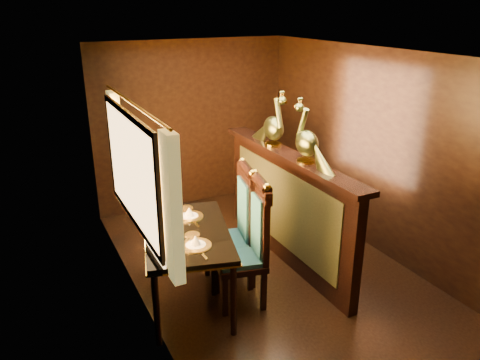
{
  "coord_description": "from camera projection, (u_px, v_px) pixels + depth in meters",
  "views": [
    {
      "loc": [
        -2.47,
        -4.0,
        2.96
      ],
      "look_at": [
        -0.23,
        0.44,
        1.08
      ],
      "focal_mm": 35.0,
      "sensor_mm": 36.0,
      "label": 1
    }
  ],
  "objects": [
    {
      "name": "peacock_right",
      "position": [
        274.0,
        118.0,
        5.51
      ],
      "size": [
        0.22,
        0.58,
        0.69
      ],
      "primitive_type": null,
      "color": "#174736",
      "rests_on": "partition"
    },
    {
      "name": "peacock_left",
      "position": [
        307.0,
        132.0,
        4.93
      ],
      "size": [
        0.21,
        0.57,
        0.67
      ],
      "primitive_type": null,
      "color": "#174736",
      "rests_on": "partition"
    },
    {
      "name": "dining_table",
      "position": [
        187.0,
        237.0,
        4.72
      ],
      "size": [
        1.18,
        1.57,
        1.03
      ],
      "rotation": [
        0.0,
        0.0,
        -0.26
      ],
      "color": "black",
      "rests_on": "ground"
    },
    {
      "name": "chair_right",
      "position": [
        239.0,
        223.0,
        5.09
      ],
      "size": [
        0.6,
        0.62,
        1.4
      ],
      "rotation": [
        0.0,
        0.0,
        -0.22
      ],
      "color": "black",
      "rests_on": "ground"
    },
    {
      "name": "chair_left",
      "position": [
        252.0,
        238.0,
        4.76
      ],
      "size": [
        0.6,
        0.62,
        1.39
      ],
      "rotation": [
        0.0,
        0.0,
        -0.21
      ],
      "color": "black",
      "rests_on": "ground"
    },
    {
      "name": "partition",
      "position": [
        287.0,
        205.0,
        5.56
      ],
      "size": [
        0.26,
        2.7,
        1.36
      ],
      "color": "black",
      "rests_on": "ground"
    },
    {
      "name": "ground",
      "position": [
        275.0,
        276.0,
        5.43
      ],
      "size": [
        5.0,
        5.0,
        0.0
      ],
      "primitive_type": "plane",
      "color": "black",
      "rests_on": "ground"
    },
    {
      "name": "room_shell",
      "position": [
        271.0,
        146.0,
        4.85
      ],
      "size": [
        3.04,
        5.04,
        2.52
      ],
      "color": "black",
      "rests_on": "ground"
    }
  ]
}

